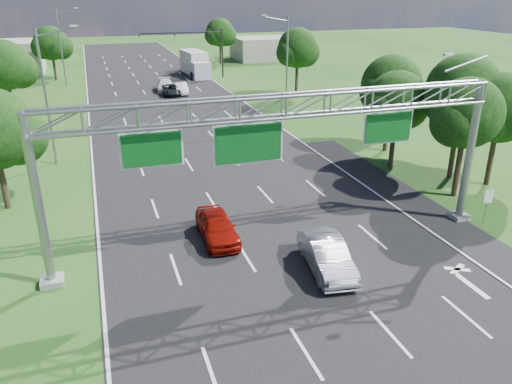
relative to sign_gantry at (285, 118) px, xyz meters
name	(u,v)px	position (x,y,z in m)	size (l,w,h in m)	color
ground	(202,149)	(-0.33, 18.00, -6.89)	(220.00, 220.00, 0.00)	#194615
road	(202,149)	(-0.33, 18.00, -6.89)	(18.00, 180.00, 0.02)	black
road_flare	(420,208)	(9.87, 2.00, -6.89)	(3.00, 30.00, 0.02)	black
sign_gantry	(285,118)	(0.00, 0.00, 0.00)	(23.50, 1.00, 9.56)	gray
regulatory_sign	(488,199)	(12.07, -1.02, -5.38)	(0.60, 0.08, 2.10)	gray
traffic_signal	(199,42)	(7.15, 53.00, -1.72)	(12.21, 0.24, 7.00)	black
streetlight_l_near	(48,91)	(-11.63, 18.00, -1.31)	(2.97, 0.22, 10.16)	gray
streetlight_l_far	(62,44)	(-11.63, 53.00, -1.31)	(2.97, 0.22, 10.16)	gray
streetlight_r_mid	(285,61)	(10.97, 28.00, -1.31)	(2.97, 0.22, 10.16)	gray
tree_cluster_right	(441,101)	(14.47, 7.19, -1.58)	(9.91, 14.60, 8.68)	#2D2116
tree_verge_lb	(6,67)	(-16.25, 33.04, -1.48)	(5.76, 4.80, 8.06)	#2D2116
tree_verge_lc	(52,45)	(-13.25, 58.04, -1.92)	(5.76, 4.80, 7.62)	#2D2116
tree_verge_rd	(298,50)	(15.75, 36.04, -1.26)	(5.76, 4.80, 8.28)	#2D2116
tree_verge_re	(220,34)	(13.75, 66.04, -1.70)	(5.76, 4.80, 7.84)	#2D2116
building_right	(267,48)	(23.67, 70.00, -4.89)	(12.00, 9.00, 4.00)	gray
red_coupe	(217,226)	(-3.03, 1.91, -6.13)	(1.80, 4.48, 1.53)	#8E0F06
silver_sedan	(327,255)	(1.17, -2.81, -6.10)	(1.68, 4.82, 1.59)	#A1A5AC
car_queue_a	(165,85)	(0.67, 44.66, -6.16)	(2.05, 5.04, 1.46)	silver
car_queue_b	(171,90)	(0.93, 41.64, -6.25)	(2.13, 4.63, 1.29)	black
car_queue_d	(181,88)	(2.32, 42.00, -6.20)	(1.47, 4.21, 1.39)	silver
box_truck	(195,64)	(7.07, 55.80, -5.18)	(3.25, 9.59, 3.56)	beige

